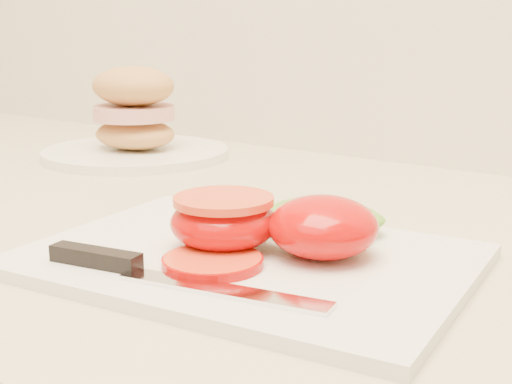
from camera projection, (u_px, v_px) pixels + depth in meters
The scene contains 7 objects.
cutting_board at pixel (248, 260), 0.53m from camera, with size 0.32×0.23×0.01m, color white.
tomato_half_dome at pixel (323, 227), 0.52m from camera, with size 0.08×0.08×0.04m, color #C40600.
tomato_half_cut at pixel (224, 220), 0.54m from camera, with size 0.08×0.08×0.04m.
tomato_slice_0 at pixel (213, 262), 0.50m from camera, with size 0.07×0.07×0.01m, color #EE5425.
lettuce_leaf_0 at pixel (321, 221), 0.58m from camera, with size 0.10×0.07×0.02m, color #62A72C.
knife at pixel (142, 269), 0.48m from camera, with size 0.22×0.05×0.01m.
sandwich_plate at pixel (135, 125), 0.95m from camera, with size 0.25×0.25×0.12m.
Camera 1 is at (0.23, 1.16, 1.11)m, focal length 50.00 mm.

